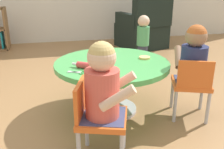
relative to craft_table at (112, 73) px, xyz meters
The scene contains 13 objects.
ground_plane 0.36m from the craft_table, ahead, with size 10.00×10.00×0.00m, color #9E7247.
craft_table is the anchor object (origin of this frame).
child_chair_left 0.67m from the craft_table, 110.92° to the right, with size 0.38×0.38×0.54m.
seated_child_left 0.69m from the craft_table, 107.51° to the right, with size 0.41×0.36×0.51m.
child_chair_right 0.67m from the craft_table, 23.22° to the right, with size 0.39×0.39×0.54m.
seated_child_right 0.69m from the craft_table, 19.80° to the right, with size 0.37×0.42×0.51m.
armchair_dark 2.39m from the craft_table, 64.09° to the left, with size 0.88×0.89×0.85m.
toddler_standing 1.49m from the craft_table, 60.34° to the left, with size 0.17×0.17×0.67m.
rolling_pin 0.30m from the craft_table, 152.78° to the right, with size 0.20×0.15×0.05m.
craft_scissors 0.38m from the craft_table, 144.86° to the right, with size 0.14×0.10×0.01m.
playdough_blob_0 0.32m from the craft_table, ahead, with size 0.10×0.10×0.02m, color #F2CC72.
cookie_cutter_0 0.18m from the craft_table, 122.66° to the right, with size 0.05×0.05×0.01m, color orange.
cookie_cutter_1 0.16m from the craft_table, behind, with size 0.06×0.06×0.01m, color #3F99D8.
Camera 1 is at (-0.46, -2.02, 1.11)m, focal length 40.99 mm.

